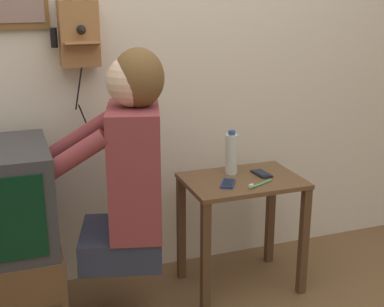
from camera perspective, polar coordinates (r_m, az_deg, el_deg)
wall_back at (r=2.75m, az=-5.59°, el=12.23°), size 6.80×0.05×2.55m
side_table at (r=2.74m, az=5.33°, el=-5.36°), size 0.58×0.41×0.60m
person at (r=2.35m, az=-6.78°, el=-0.94°), size 0.63×0.52×0.95m
wall_phone_antique at (r=2.61m, az=-12.01°, el=12.52°), size 0.22×0.19×0.72m
cell_phone_held at (r=2.60m, az=3.85°, el=-3.19°), size 0.11×0.14×0.01m
cell_phone_spare at (r=2.75m, az=7.42°, el=-2.15°), size 0.07×0.13×0.01m
water_bottle at (r=2.72m, az=4.23°, el=-0.01°), size 0.06×0.06×0.23m
toothbrush at (r=2.60m, az=7.14°, el=-3.29°), size 0.16×0.08×0.02m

